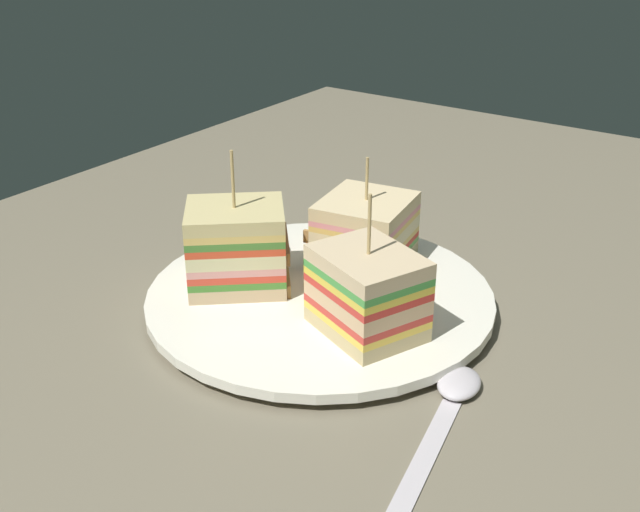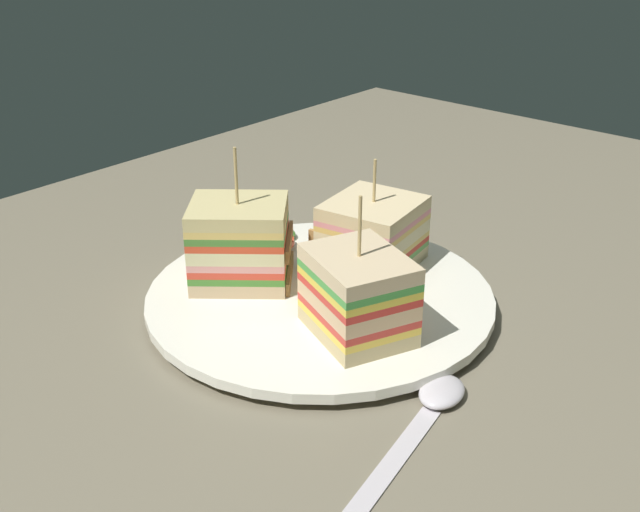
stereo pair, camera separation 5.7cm
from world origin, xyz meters
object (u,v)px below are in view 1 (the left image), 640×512
object	(u,v)px
sandwich_wedge_1	(237,247)
sandwich_wedge_2	(367,293)
sandwich_wedge_0	(363,230)
spoon	(450,402)
chip_pile	(332,286)
plate	(320,298)

from	to	relation	value
sandwich_wedge_1	sandwich_wedge_2	xyz separation A→B (cm)	(0.07, 11.55, -0.28)
sandwich_wedge_0	sandwich_wedge_1	bearing A→B (deg)	-40.68
spoon	sandwich_wedge_2	bearing A→B (deg)	59.09
sandwich_wedge_1	sandwich_wedge_2	bearing A→B (deg)	-40.40
chip_pile	spoon	distance (cm)	14.05
plate	spoon	distance (cm)	14.88
sandwich_wedge_2	spoon	xyz separation A→B (cm)	(2.96, 8.00, -3.88)
sandwich_wedge_0	sandwich_wedge_2	size ratio (longest dim) A/B	0.88
sandwich_wedge_2	spoon	bearing A→B (deg)	-177.56
sandwich_wedge_2	chip_pile	distance (cm)	5.88
sandwich_wedge_2	sandwich_wedge_1	bearing A→B (deg)	22.35
sandwich_wedge_0	chip_pile	xyz separation A→B (cm)	(6.27, 1.29, -1.93)
sandwich_wedge_2	spoon	world-z (taller)	sandwich_wedge_2
plate	sandwich_wedge_0	world-z (taller)	sandwich_wedge_0
sandwich_wedge_0	chip_pile	bearing A→B (deg)	2.63
sandwich_wedge_0	sandwich_wedge_1	world-z (taller)	sandwich_wedge_1
plate	chip_pile	bearing A→B (deg)	94.63
plate	sandwich_wedge_2	world-z (taller)	sandwich_wedge_2
sandwich_wedge_1	spoon	xyz separation A→B (cm)	(3.03, 19.54, -4.16)
sandwich_wedge_1	chip_pile	bearing A→B (deg)	-18.33
sandwich_wedge_0	sandwich_wedge_2	world-z (taller)	sandwich_wedge_2
sandwich_wedge_0	chip_pile	world-z (taller)	sandwich_wedge_0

